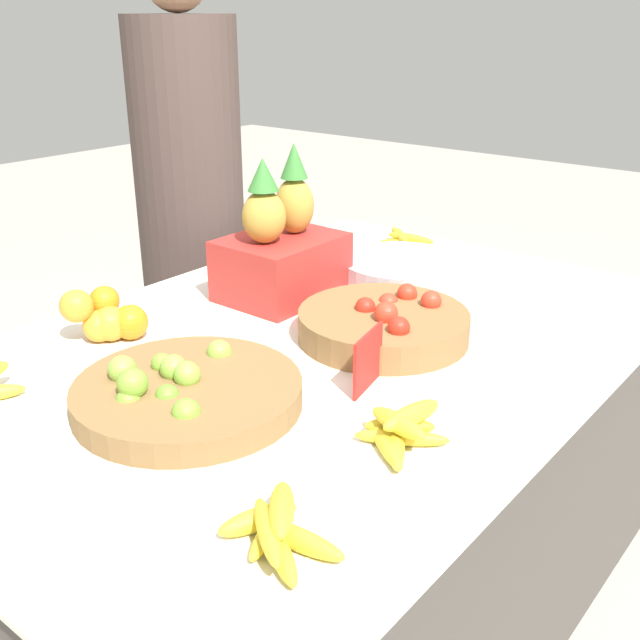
{
  "coord_description": "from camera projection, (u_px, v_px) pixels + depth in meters",
  "views": [
    {
      "loc": [
        -1.16,
        -0.94,
        1.38
      ],
      "look_at": [
        0.0,
        0.0,
        0.76
      ],
      "focal_mm": 42.0,
      "sensor_mm": 36.0,
      "label": 1
    }
  ],
  "objects": [
    {
      "name": "ground_plane",
      "position": [
        320.0,
        593.0,
        1.91
      ],
      "size": [
        12.0,
        12.0,
        0.0
      ],
      "primitive_type": "plane",
      "color": "#ADA599"
    },
    {
      "name": "market_table",
      "position": [
        320.0,
        476.0,
        1.77
      ],
      "size": [
        1.73,
        1.15,
        0.71
      ],
      "color": "#4C4742",
      "rests_on": "ground_plane"
    },
    {
      "name": "lime_bowl",
      "position": [
        185.0,
        392.0,
        1.36
      ],
      "size": [
        0.42,
        0.42,
        0.1
      ],
      "color": "olive",
      "rests_on": "market_table"
    },
    {
      "name": "tomato_basket",
      "position": [
        384.0,
        324.0,
        1.64
      ],
      "size": [
        0.37,
        0.37,
        0.1
      ],
      "color": "olive",
      "rests_on": "market_table"
    },
    {
      "name": "orange_pile",
      "position": [
        106.0,
        317.0,
        1.62
      ],
      "size": [
        0.16,
        0.14,
        0.12
      ],
      "color": "orange",
      "rests_on": "market_table"
    },
    {
      "name": "metal_bowl",
      "position": [
        402.0,
        271.0,
        1.98
      ],
      "size": [
        0.33,
        0.33,
        0.06
      ],
      "color": "silver",
      "rests_on": "market_table"
    },
    {
      "name": "price_sign",
      "position": [
        368.0,
        360.0,
        1.41
      ],
      "size": [
        0.12,
        0.03,
        0.11
      ],
      "rotation": [
        0.0,
        0.0,
        0.22
      ],
      "color": "red",
      "rests_on": "market_table"
    },
    {
      "name": "produce_crate",
      "position": [
        281.0,
        251.0,
        1.85
      ],
      "size": [
        0.29,
        0.23,
        0.38
      ],
      "color": "#B22D28",
      "rests_on": "market_table"
    },
    {
      "name": "veg_bundle",
      "position": [
        291.0,
        229.0,
        2.14
      ],
      "size": [
        0.04,
        0.03,
        0.18
      ],
      "color": "#428438",
      "rests_on": "market_table"
    },
    {
      "name": "banana_bunch_middle_left",
      "position": [
        276.0,
        528.0,
        1.01
      ],
      "size": [
        0.16,
        0.18,
        0.06
      ],
      "color": "yellow",
      "rests_on": "market_table"
    },
    {
      "name": "banana_bunch_front_left",
      "position": [
        405.0,
        242.0,
        2.26
      ],
      "size": [
        0.12,
        0.19,
        0.05
      ],
      "color": "yellow",
      "rests_on": "market_table"
    },
    {
      "name": "banana_bunch_middle_right",
      "position": [
        400.0,
        431.0,
        1.24
      ],
      "size": [
        0.18,
        0.15,
        0.06
      ],
      "color": "yellow",
      "rests_on": "market_table"
    },
    {
      "name": "vendor_person",
      "position": [
        192.0,
        229.0,
        2.44
      ],
      "size": [
        0.34,
        0.34,
        1.55
      ],
      "color": "#473833",
      "rests_on": "ground_plane"
    }
  ]
}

